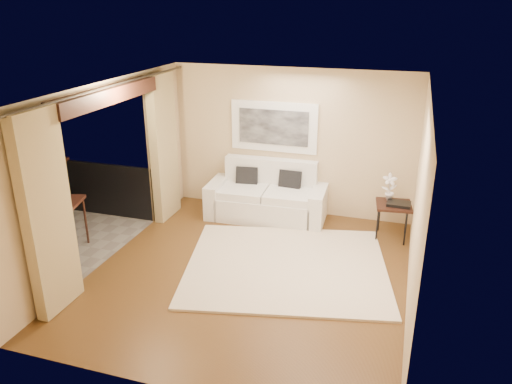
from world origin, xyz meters
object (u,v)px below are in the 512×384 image
at_px(side_table, 394,207).
at_px(sofa, 267,198).
at_px(orchid, 390,187).
at_px(balcony_chair_near, 49,223).
at_px(bistro_table, 57,207).
at_px(balcony_chair_far, 50,209).
at_px(ice_bucket, 53,192).

bearing_deg(side_table, sofa, 173.76).
bearing_deg(orchid, sofa, 177.23).
bearing_deg(balcony_chair_near, orchid, 7.80).
xyz_separation_m(bistro_table, balcony_chair_near, (0.02, -0.25, -0.17)).
height_order(bistro_table, balcony_chair_near, balcony_chair_near).
bearing_deg(balcony_chair_near, balcony_chair_far, 107.89).
height_order(side_table, balcony_chair_far, balcony_chair_far).
height_order(balcony_chair_near, ice_bucket, ice_bucket).
xyz_separation_m(side_table, balcony_chair_near, (-5.07, -2.24, -0.01)).
relative_size(sofa, side_table, 3.46).
relative_size(side_table, orchid, 1.34).
bearing_deg(sofa, balcony_chair_far, -147.14).
distance_m(orchid, bistro_table, 5.42).
height_order(bistro_table, balcony_chair_far, balcony_chair_far).
distance_m(bistro_table, balcony_chair_far, 0.25).
xyz_separation_m(balcony_chair_near, ice_bucket, (-0.16, 0.37, 0.36)).
bearing_deg(ice_bucket, orchid, 21.47).
distance_m(side_table, orchid, 0.34).
relative_size(balcony_chair_far, balcony_chair_near, 1.12).
bearing_deg(bistro_table, balcony_chair_near, -86.28).
bearing_deg(balcony_chair_far, sofa, -162.01).
xyz_separation_m(orchid, balcony_chair_far, (-5.20, -2.07, -0.23)).
distance_m(balcony_chair_far, ice_bucket, 0.30).
height_order(sofa, ice_bucket, sofa).
bearing_deg(balcony_chair_far, side_table, -177.62).
xyz_separation_m(side_table, bistro_table, (-5.09, -2.00, 0.17)).
bearing_deg(orchid, bistro_table, -156.77).
relative_size(side_table, ice_bucket, 3.17).
bearing_deg(balcony_chair_far, orchid, -175.89).
height_order(sofa, balcony_chair_far, balcony_chair_far).
bearing_deg(side_table, balcony_chair_near, -156.11).
distance_m(sofa, balcony_chair_near, 3.76).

